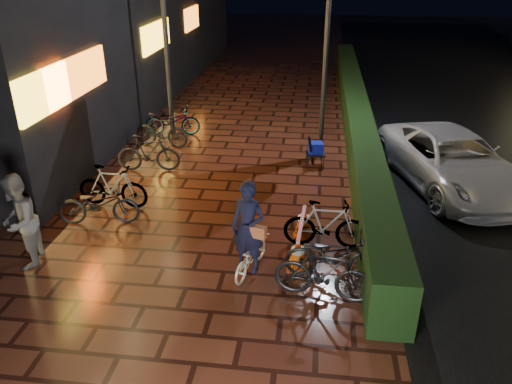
# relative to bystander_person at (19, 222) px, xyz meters

# --- Properties ---
(ground) EXTENTS (80.00, 80.00, 0.00)m
(ground) POSITION_rel_bystander_person_xyz_m (3.06, 0.74, -0.88)
(ground) COLOR #381911
(ground) RESTS_ON ground
(hedge) EXTENTS (0.70, 20.00, 1.00)m
(hedge) POSITION_rel_bystander_person_xyz_m (6.36, 8.74, -0.38)
(hedge) COLOR black
(hedge) RESTS_ON ground
(bystander_person) EXTENTS (0.86, 1.00, 1.77)m
(bystander_person) POSITION_rel_bystander_person_xyz_m (0.00, 0.00, 0.00)
(bystander_person) COLOR #5A595C
(bystander_person) RESTS_ON ground
(van) EXTENTS (3.43, 5.17, 1.32)m
(van) POSITION_rel_bystander_person_xyz_m (8.39, 4.42, -0.22)
(van) COLOR #ABACB0
(van) RESTS_ON ground
(lamp_post_hedge) EXTENTS (0.45, 0.14, 4.70)m
(lamp_post_hedge) POSITION_rel_bystander_person_xyz_m (5.27, 5.96, 1.70)
(lamp_post_hedge) COLOR black
(lamp_post_hedge) RESTS_ON ground
(lamp_post_sf) EXTENTS (0.54, 0.17, 5.60)m
(lamp_post_sf) POSITION_rel_bystander_person_xyz_m (0.67, 7.37, 2.20)
(lamp_post_sf) COLOR black
(lamp_post_sf) RESTS_ON ground
(cyclist) EXTENTS (0.78, 1.32, 1.78)m
(cyclist) POSITION_rel_bystander_person_xyz_m (4.07, 0.23, -0.22)
(cyclist) COLOR silver
(cyclist) RESTS_ON ground
(traffic_barrier) EXTENTS (0.47, 1.60, 0.65)m
(traffic_barrier) POSITION_rel_bystander_person_xyz_m (4.94, 1.04, -0.56)
(traffic_barrier) COLOR #E75C0C
(traffic_barrier) RESTS_ON ground
(cart_assembly) EXTENTS (0.58, 0.61, 0.98)m
(cart_assembly) POSITION_rel_bystander_person_xyz_m (5.13, 5.24, -0.38)
(cart_assembly) COLOR black
(cart_assembly) RESTS_ON ground
(parked_bikes_storefront) EXTENTS (1.87, 6.51, 0.98)m
(parked_bikes_storefront) POSITION_rel_bystander_person_xyz_m (0.73, 4.42, -0.42)
(parked_bikes_storefront) COLOR black
(parked_bikes_storefront) RESTS_ON ground
(parked_bikes_hedge) EXTENTS (1.85, 2.18, 0.98)m
(parked_bikes_hedge) POSITION_rel_bystander_person_xyz_m (5.44, 0.40, -0.41)
(parked_bikes_hedge) COLOR black
(parked_bikes_hedge) RESTS_ON ground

